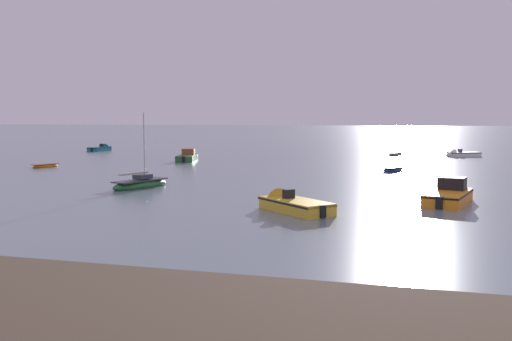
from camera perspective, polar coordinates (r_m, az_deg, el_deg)
rowboat_moored_0 at (r=58.60m, az=13.87°, el=0.12°), size 2.60×4.15×0.62m
rowboat_moored_2 at (r=65.65m, az=-20.78°, el=0.44°), size 2.02×3.31×0.49m
motorboat_moored_0 at (r=71.64m, az=-6.97°, el=1.30°), size 3.31×6.19×2.24m
motorboat_moored_1 at (r=32.81m, az=3.23°, el=-3.59°), size 5.52×5.30×1.95m
motorboat_moored_2 at (r=83.46m, az=20.11°, el=1.51°), size 5.30×3.87×1.74m
rowboat_moored_3 at (r=83.67m, az=14.09°, el=1.64°), size 2.76×4.15×0.62m
motorboat_moored_3 at (r=38.08m, az=19.34°, el=-2.50°), size 3.60×6.51×2.35m
sailboat_moored_0 at (r=44.24m, az=-11.76°, el=-1.37°), size 3.33×5.71×6.11m
motorboat_moored_4 at (r=96.52m, az=-15.49°, el=2.13°), size 1.98×5.36×1.80m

